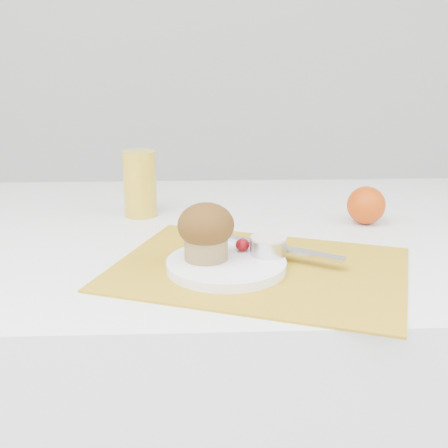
{
  "coord_description": "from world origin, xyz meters",
  "views": [
    {
      "loc": [
        -0.06,
        -0.94,
        1.07
      ],
      "look_at": [
        -0.02,
        -0.08,
        0.8
      ],
      "focal_mm": 45.0,
      "sensor_mm": 36.0,
      "label": 1
    }
  ],
  "objects_px": {
    "orange": "(366,205)",
    "plate": "(226,265)",
    "juice_glass": "(140,184)",
    "muffin": "(206,231)",
    "table": "(232,402)"
  },
  "relations": [
    {
      "from": "juice_glass",
      "to": "muffin",
      "type": "xyz_separation_m",
      "value": [
        0.13,
        -0.3,
        -0.0
      ]
    },
    {
      "from": "muffin",
      "to": "plate",
      "type": "bearing_deg",
      "value": -16.67
    },
    {
      "from": "table",
      "to": "plate",
      "type": "bearing_deg",
      "value": -95.72
    },
    {
      "from": "plate",
      "to": "muffin",
      "type": "relative_size",
      "value": 2.09
    },
    {
      "from": "orange",
      "to": "muffin",
      "type": "height_order",
      "value": "muffin"
    },
    {
      "from": "table",
      "to": "muffin",
      "type": "relative_size",
      "value": 13.99
    },
    {
      "from": "muffin",
      "to": "orange",
      "type": "bearing_deg",
      "value": 36.18
    },
    {
      "from": "orange",
      "to": "juice_glass",
      "type": "relative_size",
      "value": 0.55
    },
    {
      "from": "table",
      "to": "muffin",
      "type": "distance_m",
      "value": 0.48
    },
    {
      "from": "table",
      "to": "juice_glass",
      "type": "distance_m",
      "value": 0.48
    },
    {
      "from": "orange",
      "to": "plate",
      "type": "bearing_deg",
      "value": -139.89
    },
    {
      "from": "plate",
      "to": "juice_glass",
      "type": "height_order",
      "value": "juice_glass"
    },
    {
      "from": "plate",
      "to": "orange",
      "type": "relative_size",
      "value": 2.49
    },
    {
      "from": "table",
      "to": "juice_glass",
      "type": "height_order",
      "value": "juice_glass"
    },
    {
      "from": "orange",
      "to": "muffin",
      "type": "relative_size",
      "value": 0.84
    }
  ]
}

